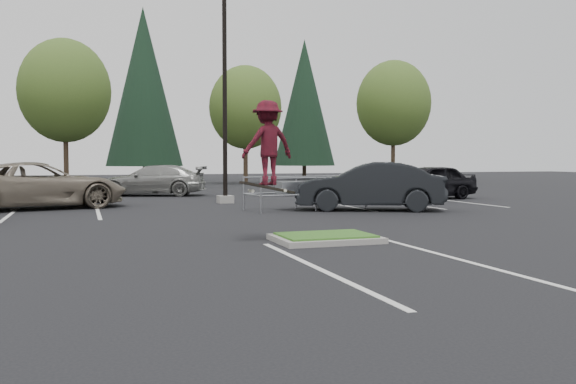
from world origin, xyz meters
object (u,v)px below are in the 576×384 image
object	(u,v)px
decid_b	(65,94)
decid_c	(245,110)
light_pole	(225,90)
car_far_silver	(154,180)
conif_b	(144,87)
car_l_tan	(38,185)
car_r_charc	(370,186)
car_r_black	(429,182)
decid_d	(393,106)
conif_c	(304,103)
cart_corral	(294,189)
skateboarder	(267,144)

from	to	relation	value
decid_b	decid_c	distance (m)	12.05
light_pole	car_far_silver	size ratio (longest dim) A/B	1.97
conif_b	car_l_tan	bearing A→B (deg)	-102.58
decid_b	car_r_charc	distance (m)	26.29
light_pole	decid_b	xyz separation A→B (m)	(-6.51, 18.53, 1.48)
car_r_charc	car_r_black	world-z (taller)	car_r_charc
car_l_tan	car_r_black	distance (m)	16.14
car_r_charc	car_far_silver	xyz separation A→B (m)	(-6.19, 11.00, -0.09)
decid_b	decid_d	xyz separation A→B (m)	(24.00, -0.20, -0.13)
conif_c	cart_corral	world-z (taller)	conif_c
conif_b	cart_corral	world-z (taller)	conif_b
conif_b	car_r_charc	xyz separation A→B (m)	(4.50, -33.50, -7.01)
light_pole	skateboarder	xyz separation A→B (m)	(-1.70, -11.63, -2.45)
car_l_tan	car_r_black	xyz separation A→B (m)	(16.14, 0.13, -0.07)
car_l_tan	car_r_black	bearing A→B (deg)	-103.53
skateboarder	car_r_black	size ratio (longest dim) A/B	0.44
conif_b	light_pole	bearing A→B (deg)	-88.99
decid_c	cart_corral	xyz separation A→B (m)	(-3.96, -21.90, -4.50)
decid_d	car_r_black	size ratio (longest dim) A/B	2.08
decid_c	skateboarder	size ratio (longest dim) A/B	4.18
light_pole	car_r_charc	distance (m)	7.41
conif_b	car_r_charc	size ratio (longest dim) A/B	2.85
decid_b	skateboarder	size ratio (longest dim) A/B	4.81
car_l_tan	conif_b	bearing A→B (deg)	-26.57
car_r_black	car_far_silver	size ratio (longest dim) A/B	0.88
car_far_silver	decid_c	bearing A→B (deg)	164.71
conif_b	car_r_charc	world-z (taller)	conif_b
decid_d	skateboarder	distance (m)	35.78
decid_d	car_far_silver	size ratio (longest dim) A/B	1.83
decid_d	skateboarder	bearing A→B (deg)	-122.64
conif_c	decid_b	bearing A→B (deg)	-155.86
car_r_black	car_far_silver	bearing A→B (deg)	-127.70
decid_c	cart_corral	size ratio (longest dim) A/B	1.91
decid_c	decid_d	xyz separation A→B (m)	(12.00, 0.50, 0.66)
cart_corral	car_r_black	bearing A→B (deg)	16.54
decid_b	decid_d	size ratio (longest dim) A/B	1.02
decid_c	conif_c	distance (m)	12.65
skateboarder	car_r_charc	xyz separation A→B (m)	(5.70, 6.63, -1.27)
car_l_tan	car_r_charc	distance (m)	11.84
conif_c	car_r_black	size ratio (longest dim) A/B	2.76
decid_d	cart_corral	xyz separation A→B (m)	(-15.96, -22.40, -5.16)
light_pole	conif_b	distance (m)	28.69
cart_corral	car_far_silver	bearing A→B (deg)	101.66
decid_d	skateboarder	world-z (taller)	decid_d
cart_corral	car_r_black	size ratio (longest dim) A/B	0.97
conif_b	decid_b	bearing A→B (deg)	-121.09
light_pole	car_l_tan	bearing A→B (deg)	-174.85
car_r_black	decid_b	bearing A→B (deg)	-148.42
decid_c	conif_c	size ratio (longest dim) A/B	0.67
cart_corral	car_l_tan	bearing A→B (deg)	149.44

